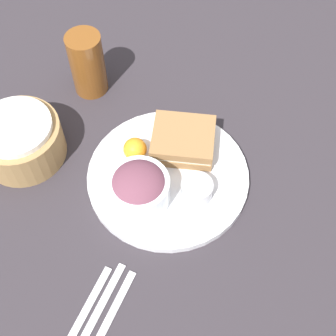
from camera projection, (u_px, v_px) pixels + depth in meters
ground_plane at (168, 178)px, 0.86m from camera, size 4.00×4.00×0.00m
plate at (168, 176)px, 0.85m from camera, size 0.29×0.29×0.02m
sandwich at (183, 140)px, 0.86m from camera, size 0.12×0.13×0.04m
salad_bowl at (139, 188)px, 0.79m from camera, size 0.10×0.10×0.07m
dressing_cup at (197, 190)px, 0.81m from camera, size 0.06×0.06×0.03m
orange_wedge at (135, 149)px, 0.85m from camera, size 0.04×0.04×0.04m
drink_glass at (87, 64)px, 0.92m from camera, size 0.07×0.07×0.13m
bread_basket at (20, 140)px, 0.85m from camera, size 0.16×0.16×0.09m
fork at (103, 326)px, 0.71m from camera, size 0.19×0.03×0.01m
knife at (93, 321)px, 0.72m from camera, size 0.20×0.03×0.01m
spoon at (82, 316)px, 0.72m from camera, size 0.17×0.02×0.01m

